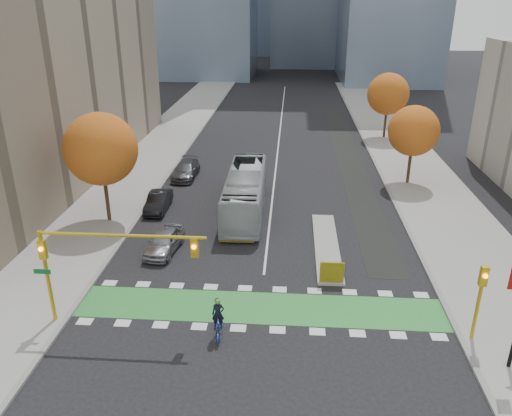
# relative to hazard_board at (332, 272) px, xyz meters

# --- Properties ---
(ground) EXTENTS (300.00, 300.00, 0.00)m
(ground) POSITION_rel_hazard_board_xyz_m (-4.00, -4.20, -0.80)
(ground) COLOR black
(ground) RESTS_ON ground
(sidewalk_west) EXTENTS (7.00, 120.00, 0.15)m
(sidewalk_west) POSITION_rel_hazard_board_xyz_m (-17.50, 15.80, -0.73)
(sidewalk_west) COLOR gray
(sidewalk_west) RESTS_ON ground
(sidewalk_east) EXTENTS (7.00, 120.00, 0.15)m
(sidewalk_east) POSITION_rel_hazard_board_xyz_m (9.50, 15.80, -0.73)
(sidewalk_east) COLOR gray
(sidewalk_east) RESTS_ON ground
(curb_west) EXTENTS (0.30, 120.00, 0.16)m
(curb_west) POSITION_rel_hazard_board_xyz_m (-14.00, 15.80, -0.73)
(curb_west) COLOR gray
(curb_west) RESTS_ON ground
(curb_east) EXTENTS (0.30, 120.00, 0.16)m
(curb_east) POSITION_rel_hazard_board_xyz_m (6.00, 15.80, -0.73)
(curb_east) COLOR gray
(curb_east) RESTS_ON ground
(bike_crossing) EXTENTS (20.00, 3.00, 0.01)m
(bike_crossing) POSITION_rel_hazard_board_xyz_m (-4.00, -2.70, -0.79)
(bike_crossing) COLOR #2C8834
(bike_crossing) RESTS_ON ground
(centre_line) EXTENTS (0.15, 70.00, 0.01)m
(centre_line) POSITION_rel_hazard_board_xyz_m (-4.00, 35.80, -0.80)
(centre_line) COLOR silver
(centre_line) RESTS_ON ground
(bike_lane_paint) EXTENTS (2.50, 50.00, 0.01)m
(bike_lane_paint) POSITION_rel_hazard_board_xyz_m (3.50, 25.80, -0.80)
(bike_lane_paint) COLOR black
(bike_lane_paint) RESTS_ON ground
(median_island) EXTENTS (1.60, 10.00, 0.16)m
(median_island) POSITION_rel_hazard_board_xyz_m (0.00, 4.80, -0.72)
(median_island) COLOR gray
(median_island) RESTS_ON ground
(hazard_board) EXTENTS (1.40, 0.12, 1.30)m
(hazard_board) POSITION_rel_hazard_board_xyz_m (0.00, 0.00, 0.00)
(hazard_board) COLOR yellow
(hazard_board) RESTS_ON median_island
(tree_west) EXTENTS (5.20, 5.20, 8.22)m
(tree_west) POSITION_rel_hazard_board_xyz_m (-16.00, 7.80, 4.82)
(tree_west) COLOR #332114
(tree_west) RESTS_ON ground
(tree_east_near) EXTENTS (4.40, 4.40, 7.08)m
(tree_east_near) POSITION_rel_hazard_board_xyz_m (8.00, 17.80, 4.06)
(tree_east_near) COLOR #332114
(tree_east_near) RESTS_ON ground
(tree_east_far) EXTENTS (4.80, 4.80, 7.65)m
(tree_east_far) POSITION_rel_hazard_board_xyz_m (8.50, 33.80, 4.44)
(tree_east_far) COLOR #332114
(tree_east_far) RESTS_ON ground
(traffic_signal_west) EXTENTS (8.53, 0.56, 5.20)m
(traffic_signal_west) POSITION_rel_hazard_board_xyz_m (-11.93, -4.71, 3.23)
(traffic_signal_west) COLOR #BF9914
(traffic_signal_west) RESTS_ON ground
(traffic_signal_east) EXTENTS (0.35, 0.43, 4.10)m
(traffic_signal_east) POSITION_rel_hazard_board_xyz_m (6.50, -4.71, 1.93)
(traffic_signal_east) COLOR #BF9914
(traffic_signal_east) RESTS_ON ground
(cyclist) EXTENTS (0.87, 1.94, 2.16)m
(cyclist) POSITION_rel_hazard_board_xyz_m (-5.89, -5.31, -0.08)
(cyclist) COLOR #2236A0
(cyclist) RESTS_ON ground
(bus) EXTENTS (2.95, 11.93, 3.31)m
(bus) POSITION_rel_hazard_board_xyz_m (-6.01, 10.45, 0.86)
(bus) COLOR #ADB3B5
(bus) RESTS_ON ground
(parked_car_a) EXTENTS (2.22, 4.50, 1.48)m
(parked_car_a) POSITION_rel_hazard_board_xyz_m (-10.72, 3.39, -0.06)
(parked_car_a) COLOR #97989C
(parked_car_a) RESTS_ON ground
(parked_car_b) EXTENTS (1.57, 4.30, 1.41)m
(parked_car_b) POSITION_rel_hazard_board_xyz_m (-12.87, 10.28, -0.10)
(parked_car_b) COLOR black
(parked_car_b) RESTS_ON ground
(parked_car_c) EXTENTS (2.12, 5.01, 1.44)m
(parked_car_c) POSITION_rel_hazard_board_xyz_m (-12.29, 18.11, -0.08)
(parked_car_c) COLOR #4B4C50
(parked_car_c) RESTS_ON ground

